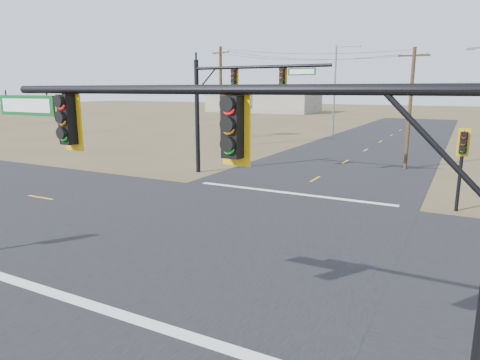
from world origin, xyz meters
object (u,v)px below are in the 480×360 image
object	(u,v)px
pedestal_signal_ne	(462,151)
utility_pole_far	(221,96)
streetlight_c	(337,85)
utility_pole_near	(410,107)
highway_sign	(242,106)
mast_arm_near	(239,159)
bare_tree_b	(237,91)
mast_arm_far	(231,93)
bare_tree_a	(224,94)

from	to	relation	value
pedestal_signal_ne	utility_pole_far	bearing A→B (deg)	137.86
pedestal_signal_ne	streetlight_c	size ratio (longest dim) A/B	0.36
utility_pole_near	streetlight_c	xyz separation A→B (m)	(-11.67, 22.06, 1.79)
utility_pole_near	highway_sign	world-z (taller)	utility_pole_near
pedestal_signal_ne	highway_sign	size ratio (longest dim) A/B	0.77
mast_arm_near	utility_pole_near	size ratio (longest dim) A/B	1.16
bare_tree_b	streetlight_c	bearing A→B (deg)	-8.10
pedestal_signal_ne	utility_pole_far	world-z (taller)	utility_pole_far
mast_arm_far	bare_tree_a	bearing A→B (deg)	115.55
utility_pole_near	streetlight_c	world-z (taller)	streetlight_c
utility_pole_near	bare_tree_b	bearing A→B (deg)	138.60
pedestal_signal_ne	bare_tree_a	world-z (taller)	bare_tree_a
utility_pole_near	utility_pole_far	size ratio (longest dim) A/B	0.88
mast_arm_near	bare_tree_b	xyz separation A→B (m)	(-28.07, 52.12, 0.93)
mast_arm_far	utility_pole_far	distance (m)	15.50
mast_arm_near	bare_tree_a	xyz separation A→B (m)	(-23.19, 39.58, 0.61)
highway_sign	utility_pole_far	bearing A→B (deg)	-71.33
utility_pole_near	highway_sign	xyz separation A→B (m)	(-21.59, 14.53, -0.78)
utility_pole_near	utility_pole_far	xyz separation A→B (m)	(-18.95, 4.67, 0.61)
mast_arm_near	streetlight_c	size ratio (longest dim) A/B	0.90
bare_tree_b	utility_pole_far	bearing A→B (deg)	-66.27
utility_pole_far	streetlight_c	distance (m)	18.89
mast_arm_near	bare_tree_b	size ratio (longest dim) A/B	1.45
utility_pole_far	pedestal_signal_ne	bearing A→B (deg)	-34.72
mast_arm_near	mast_arm_far	xyz separation A→B (m)	(-10.98, 19.48, 0.92)
utility_pole_near	streetlight_c	distance (m)	25.02
pedestal_signal_ne	bare_tree_b	bearing A→B (deg)	124.13
streetlight_c	bare_tree_b	bearing A→B (deg)	179.89
pedestal_signal_ne	bare_tree_a	xyz separation A→B (m)	(-26.51, 22.87, 2.34)
mast_arm_near	highway_sign	world-z (taller)	mast_arm_near
mast_arm_near	mast_arm_far	world-z (taller)	mast_arm_far
pedestal_signal_ne	bare_tree_b	xyz separation A→B (m)	(-31.38, 35.41, 2.66)
utility_pole_far	bare_tree_b	size ratio (longest dim) A/B	1.43
utility_pole_far	streetlight_c	xyz separation A→B (m)	(7.29, 17.39, 1.19)
utility_pole_near	bare_tree_b	size ratio (longest dim) A/B	1.25
bare_tree_a	utility_pole_far	bearing A→B (deg)	-62.09
utility_pole_far	streetlight_c	bearing A→B (deg)	67.27
mast_arm_far	pedestal_signal_ne	xyz separation A→B (m)	(14.29, -2.78, -2.65)
utility_pole_near	bare_tree_b	distance (m)	36.80
mast_arm_near	streetlight_c	world-z (taller)	streetlight_c
mast_arm_far	streetlight_c	world-z (taller)	streetlight_c
mast_arm_far	bare_tree_b	xyz separation A→B (m)	(-17.09, 32.64, 0.02)
pedestal_signal_ne	highway_sign	xyz separation A→B (m)	(-25.38, 25.62, 0.83)
streetlight_c	bare_tree_a	distance (m)	15.13
pedestal_signal_ne	utility_pole_near	bearing A→B (deg)	101.44
pedestal_signal_ne	mast_arm_near	bearing A→B (deg)	-108.64
highway_sign	mast_arm_near	bearing A→B (deg)	-58.77
pedestal_signal_ne	utility_pole_near	xyz separation A→B (m)	(-3.79, 11.09, 1.61)
streetlight_c	bare_tree_b	size ratio (longest dim) A/B	1.61
mast_arm_far	utility_pole_far	size ratio (longest dim) A/B	0.97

